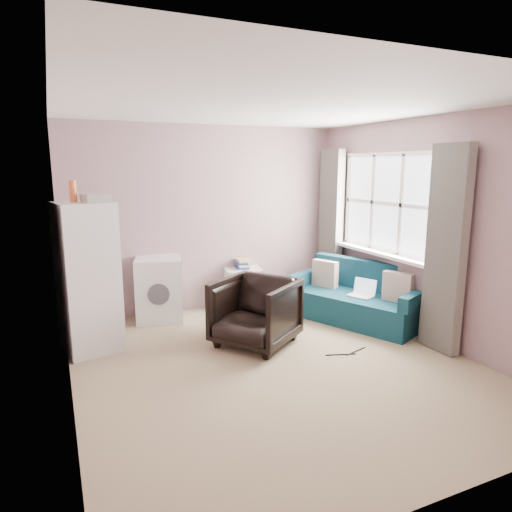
{
  "coord_description": "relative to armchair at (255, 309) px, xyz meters",
  "views": [
    {
      "loc": [
        -1.93,
        -3.83,
        1.96
      ],
      "look_at": [
        0.05,
        0.6,
        1.0
      ],
      "focal_mm": 32.0,
      "sensor_mm": 36.0,
      "label": 1
    }
  ],
  "objects": [
    {
      "name": "window_dressing",
      "position": [
        1.75,
        0.13,
        0.7
      ],
      "size": [
        0.17,
        2.62,
        2.18
      ],
      "color": "white",
      "rests_on": "ground"
    },
    {
      "name": "floor_cables",
      "position": [
        0.8,
        -0.64,
        -0.41
      ],
      "size": [
        0.51,
        0.12,
        0.01
      ],
      "rotation": [
        0.0,
        0.0,
        0.03
      ],
      "color": "black",
      "rests_on": "ground"
    },
    {
      "name": "fridge",
      "position": [
        -1.67,
        0.59,
        0.4
      ],
      "size": [
        0.65,
        0.65,
        1.82
      ],
      "rotation": [
        0.0,
        0.0,
        0.2
      ],
      "color": "silver",
      "rests_on": "ground"
    },
    {
      "name": "side_table",
      "position": [
        0.42,
        1.38,
        -0.09
      ],
      "size": [
        0.6,
        0.6,
        0.68
      ],
      "rotation": [
        0.0,
        0.0,
        -0.23
      ],
      "color": "silver",
      "rests_on": "ground"
    },
    {
      "name": "sofa",
      "position": [
        1.54,
        0.2,
        -0.14
      ],
      "size": [
        1.37,
        1.84,
        0.75
      ],
      "rotation": [
        0.0,
        0.0,
        0.42
      ],
      "color": "#124252",
      "rests_on": "ground"
    },
    {
      "name": "washing_machine",
      "position": [
        -0.78,
        1.3,
        0.01
      ],
      "size": [
        0.7,
        0.7,
        0.81
      ],
      "rotation": [
        0.0,
        0.0,
        -0.25
      ],
      "color": "silver",
      "rests_on": "ground"
    },
    {
      "name": "armchair",
      "position": [
        0.0,
        0.0,
        0.0
      ],
      "size": [
        1.07,
        1.09,
        0.82
      ],
      "primitive_type": "imported",
      "rotation": [
        0.0,
        0.0,
        -0.95
      ],
      "color": "black",
      "rests_on": "ground"
    },
    {
      "name": "room",
      "position": [
        -0.01,
        -0.56,
        0.84
      ],
      "size": [
        3.84,
        4.24,
        2.54
      ],
      "color": "#9A8665",
      "rests_on": "ground"
    }
  ]
}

